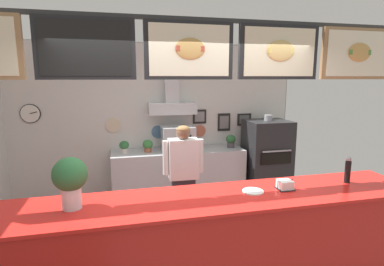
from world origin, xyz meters
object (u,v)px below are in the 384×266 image
espresso_machine (178,139)px  condiment_plate (253,191)px  potted_sage (231,141)px  pepper_grinder (348,170)px  shop_worker (183,179)px  napkin_holder (285,185)px  basil_vase (70,180)px  potted_basil (124,146)px  pizza_oven (267,160)px  potted_oregano (148,145)px

espresso_machine → condiment_plate: 2.47m
potted_sage → pepper_grinder: 2.48m
shop_worker → napkin_holder: bearing=123.3°
shop_worker → condiment_plate: bearing=110.6°
shop_worker → basil_vase: shop_worker is taller
potted_basil → pepper_grinder: size_ratio=0.75×
shop_worker → potted_basil: shop_worker is taller
espresso_machine → basil_vase: basil_vase is taller
pizza_oven → pepper_grinder: (-0.25, -2.29, 0.50)m
potted_sage → potted_oregano: bearing=179.5°
shop_worker → potted_sage: 1.70m
pepper_grinder → espresso_machine: bearing=118.9°
potted_sage → napkin_holder: size_ratio=1.41×
shop_worker → espresso_machine: bearing=-96.9°
potted_sage → napkin_holder: (-0.35, -2.47, 0.06)m
potted_sage → condiment_plate: bearing=-105.7°
potted_basil → napkin_holder: bearing=-58.4°
pepper_grinder → basil_vase: bearing=-179.7°
espresso_machine → shop_worker: bearing=-97.8°
potted_oregano → pepper_grinder: 3.09m
pepper_grinder → potted_basil: bearing=132.7°
potted_sage → pepper_grinder: size_ratio=0.82×
condiment_plate → espresso_machine: bearing=96.2°
napkin_holder → pepper_grinder: size_ratio=0.58×
pizza_oven → napkin_holder: pizza_oven is taller
pizza_oven → pepper_grinder: bearing=-96.2°
shop_worker → pepper_grinder: shop_worker is taller
potted_sage → napkin_holder: bearing=-98.1°
potted_sage → potted_basil: bearing=-179.6°
pizza_oven → potted_oregano: pizza_oven is taller
espresso_machine → basil_vase: 2.82m
espresso_machine → condiment_plate: espresso_machine is taller
shop_worker → potted_oregano: bearing=-73.8°
basil_vase → napkin_holder: bearing=-0.2°
condiment_plate → basil_vase: 1.67m
espresso_machine → potted_oregano: bearing=177.3°
espresso_machine → basil_vase: (-1.39, -2.45, 0.19)m
potted_basil → pizza_oven: bearing=-3.3°
potted_sage → basil_vase: bearing=-133.6°
condiment_plate → napkin_holder: size_ratio=1.27×
espresso_machine → napkin_holder: size_ratio=3.35×
pepper_grinder → condiment_plate: bearing=-179.0°
potted_oregano → basil_vase: (-0.87, -2.48, 0.28)m
potted_basil → potted_sage: potted_sage is taller
potted_sage → pepper_grinder: (0.38, -2.45, 0.15)m
potted_oregano → basil_vase: bearing=-109.4°
potted_oregano → pepper_grinder: pepper_grinder is taller
condiment_plate → potted_basil: bearing=115.6°
basil_vase → shop_worker: bearing=44.9°
potted_oregano → napkin_holder: 2.73m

